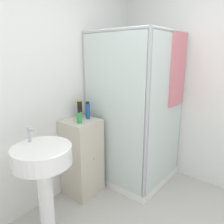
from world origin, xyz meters
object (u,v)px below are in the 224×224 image
at_px(shampoo_bottle_blue, 88,111).
at_px(sink, 43,167).
at_px(soap_dispenser, 79,118).
at_px(shampoo_bottle_tall_black, 80,109).

bearing_deg(shampoo_bottle_blue, sink, -163.22).
height_order(sink, soap_dispenser, soap_dispenser).
bearing_deg(sink, shampoo_bottle_tall_black, 24.21).
bearing_deg(sink, shampoo_bottle_blue, 16.78).
height_order(sink, shampoo_bottle_tall_black, shampoo_bottle_tall_black).
distance_m(sink, soap_dispenser, 0.68).
bearing_deg(shampoo_bottle_tall_black, shampoo_bottle_blue, -74.79).
distance_m(soap_dispenser, shampoo_bottle_blue, 0.18).
xyz_separation_m(sink, soap_dispenser, (0.60, 0.19, 0.27)).
bearing_deg(soap_dispenser, shampoo_bottle_tall_black, 45.60).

